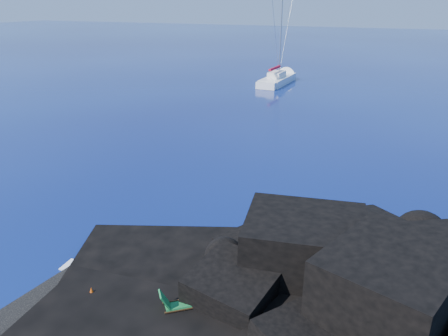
{
  "coord_description": "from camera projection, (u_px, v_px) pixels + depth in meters",
  "views": [
    {
      "loc": [
        13.36,
        -9.95,
        11.33
      ],
      "look_at": [
        3.51,
        12.2,
        2.0
      ],
      "focal_mm": 35.0,
      "sensor_mm": 36.0,
      "label": 1
    }
  ],
  "objects": [
    {
      "name": "deck_chair",
      "position": [
        184.0,
        300.0,
        16.27
      ],
      "size": [
        1.68,
        1.56,
        1.1
      ],
      "primitive_type": null,
      "rotation": [
        0.0,
        0.0,
        0.69
      ],
      "color": "#186F34",
      "rests_on": "beach"
    },
    {
      "name": "sunbather",
      "position": [
        63.0,
        321.0,
        15.73
      ],
      "size": [
        1.61,
        1.1,
        0.24
      ],
      "primitive_type": null,
      "rotation": [
        0.0,
        0.0,
        0.46
      ],
      "color": "tan",
      "rests_on": "towel"
    },
    {
      "name": "beach",
      "position": [
        121.0,
        324.0,
        16.34
      ],
      "size": [
        9.08,
        6.86,
        0.7
      ],
      "primitive_type": "cube",
      "rotation": [
        0.0,
        0.0,
        -0.1
      ],
      "color": "black",
      "rests_on": "ground"
    },
    {
      "name": "surf_foam",
      "position": [
        190.0,
        265.0,
        19.99
      ],
      "size": [
        10.0,
        8.0,
        0.06
      ],
      "primitive_type": null,
      "color": "white",
      "rests_on": "ground"
    },
    {
      "name": "sailboat",
      "position": [
        277.0,
        84.0,
        63.56
      ],
      "size": [
        3.1,
        13.92,
        14.56
      ],
      "primitive_type": null,
      "rotation": [
        0.0,
        0.0,
        -0.01
      ],
      "color": "white",
      "rests_on": "ground"
    },
    {
      "name": "marker_cone",
      "position": [
        92.0,
        293.0,
        17.14
      ],
      "size": [
        0.38,
        0.38,
        0.48
      ],
      "primitive_type": "cone",
      "rotation": [
        0.0,
        0.0,
        -0.21
      ],
      "color": "#DC4D0B",
      "rests_on": "beach"
    },
    {
      "name": "towel",
      "position": [
        63.0,
        325.0,
        15.78
      ],
      "size": [
        1.84,
        1.45,
        0.04
      ],
      "primitive_type": "cube",
      "rotation": [
        0.0,
        0.0,
        0.46
      ],
      "color": "white",
      "rests_on": "beach"
    },
    {
      "name": "ground",
      "position": [
        22.0,
        300.0,
        17.62
      ],
      "size": [
        400.0,
        400.0,
        0.0
      ],
      "primitive_type": "plane",
      "color": "#04063F",
      "rests_on": "ground"
    }
  ]
}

